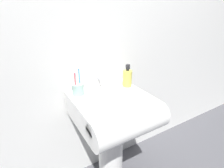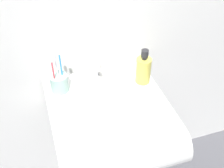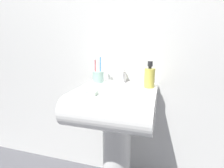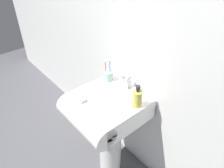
% 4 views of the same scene
% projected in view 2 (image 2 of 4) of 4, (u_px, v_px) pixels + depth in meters
% --- Properties ---
extents(sink_pedestal, '(0.19, 0.19, 0.67)m').
position_uv_depth(sink_pedestal, '(108.00, 168.00, 1.53)').
color(sink_pedestal, white).
rests_on(sink_pedestal, ground).
extents(sink_basin, '(0.50, 0.55, 0.17)m').
position_uv_depth(sink_basin, '(112.00, 125.00, 1.21)').
color(sink_basin, white).
rests_on(sink_basin, sink_pedestal).
extents(faucet, '(0.04, 0.10, 0.10)m').
position_uv_depth(faucet, '(96.00, 67.00, 1.31)').
color(faucet, silver).
rests_on(faucet, sink_basin).
extents(toothbrush_cup, '(0.08, 0.08, 0.21)m').
position_uv_depth(toothbrush_cup, '(59.00, 82.00, 1.23)').
color(toothbrush_cup, '#99BFB2').
rests_on(toothbrush_cup, sink_basin).
extents(soap_bottle, '(0.07, 0.07, 0.17)m').
position_uv_depth(soap_bottle, '(143.00, 69.00, 1.26)').
color(soap_bottle, gold).
rests_on(soap_bottle, sink_basin).
extents(bar_soap, '(0.06, 0.05, 0.02)m').
position_uv_depth(bar_soap, '(96.00, 137.00, 1.04)').
color(bar_soap, silver).
rests_on(bar_soap, sink_basin).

